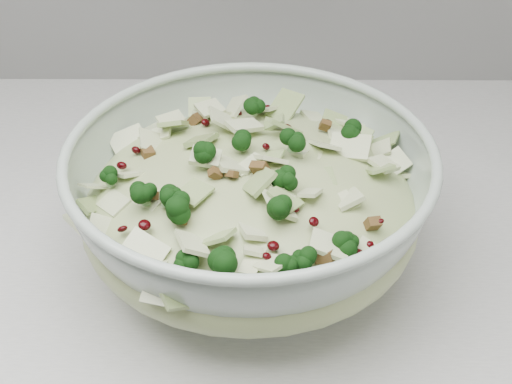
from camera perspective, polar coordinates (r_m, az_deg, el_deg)
mixing_bowl at (r=0.65m, az=-0.47°, el=-1.07°), size 0.41×0.41×0.13m
salad at (r=0.63m, az=-0.48°, el=0.45°), size 0.34×0.34×0.13m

